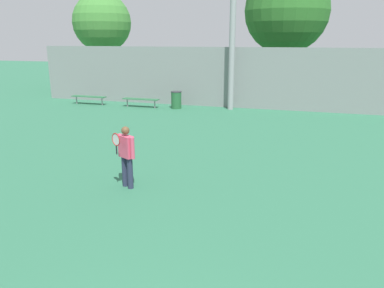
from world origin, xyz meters
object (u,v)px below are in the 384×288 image
at_px(bench_courtside_far, 89,97).
at_px(tree_green_tall, 102,23).
at_px(bench_courtside_near, 141,99).
at_px(trash_bin, 176,100).
at_px(tree_green_broad, 287,11).
at_px(tennis_player, 126,153).

height_order(bench_courtside_far, tree_green_tall, tree_green_tall).
bearing_deg(bench_courtside_near, trash_bin, 6.60).
relative_size(tree_green_tall, tree_green_broad, 0.87).
bearing_deg(trash_bin, tree_green_tall, 139.86).
xyz_separation_m(bench_courtside_near, tree_green_tall, (-6.02, 6.94, 4.22)).
xyz_separation_m(tennis_player, bench_courtside_near, (-4.36, 10.40, -0.46)).
height_order(bench_courtside_near, bench_courtside_far, same).
distance_m(bench_courtside_far, tree_green_broad, 12.86).
bearing_deg(tennis_player, bench_courtside_far, 153.20).
bearing_deg(bench_courtside_near, tree_green_broad, 42.74).
bearing_deg(bench_courtside_far, tree_green_broad, 32.41).
xyz_separation_m(trash_bin, tree_green_broad, (5.00, 6.18, 4.70)).
bearing_deg(tennis_player, tree_green_tall, 148.25).
relative_size(bench_courtside_far, tree_green_tall, 0.30).
distance_m(bench_courtside_far, tree_green_tall, 8.61).
bearing_deg(tree_green_tall, tennis_player, -59.09).
xyz_separation_m(bench_courtside_near, tree_green_broad, (6.93, 6.41, 4.73)).
height_order(tennis_player, trash_bin, tennis_player).
relative_size(bench_courtside_near, tree_green_broad, 0.26).
bearing_deg(tennis_player, trash_bin, 130.17).
bearing_deg(tree_green_broad, tree_green_tall, 177.67).
height_order(bench_courtside_near, tree_green_tall, tree_green_tall).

